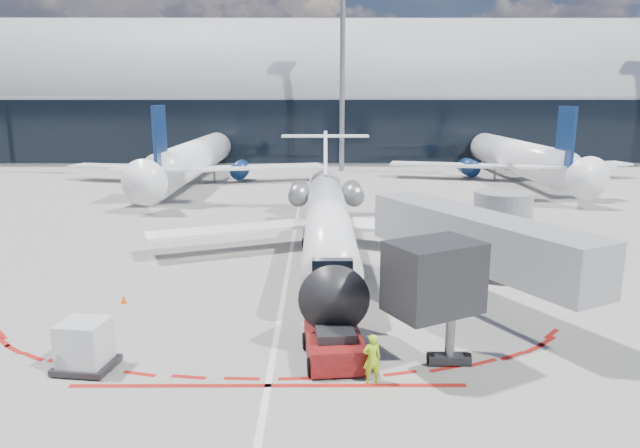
{
  "coord_description": "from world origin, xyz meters",
  "views": [
    {
      "loc": [
        1.77,
        -29.84,
        9.96
      ],
      "look_at": [
        1.89,
        3.47,
        2.49
      ],
      "focal_mm": 32.0,
      "sensor_mm": 36.0,
      "label": 1
    }
  ],
  "objects_px": {
    "pushback_tug": "(334,345)",
    "uld_container": "(85,346)",
    "ramp_worker": "(372,359)",
    "regional_jet": "(327,216)"
  },
  "relations": [
    {
      "from": "pushback_tug",
      "to": "regional_jet",
      "type": "bearing_deg",
      "value": 84.24
    },
    {
      "from": "regional_jet",
      "to": "uld_container",
      "type": "distance_m",
      "value": 18.74
    },
    {
      "from": "pushback_tug",
      "to": "uld_container",
      "type": "relative_size",
      "value": 2.4
    },
    {
      "from": "regional_jet",
      "to": "pushback_tug",
      "type": "xyz_separation_m",
      "value": [
        0.01,
        -15.49,
        -1.82
      ]
    },
    {
      "from": "regional_jet",
      "to": "pushback_tug",
      "type": "height_order",
      "value": "regional_jet"
    },
    {
      "from": "uld_container",
      "to": "regional_jet",
      "type": "bearing_deg",
      "value": 68.18
    },
    {
      "from": "pushback_tug",
      "to": "ramp_worker",
      "type": "xyz_separation_m",
      "value": [
        1.28,
        -1.77,
        0.31
      ]
    },
    {
      "from": "pushback_tug",
      "to": "uld_container",
      "type": "bearing_deg",
      "value": 178.76
    },
    {
      "from": "ramp_worker",
      "to": "uld_container",
      "type": "distance_m",
      "value": 10.59
    },
    {
      "from": "ramp_worker",
      "to": "regional_jet",
      "type": "bearing_deg",
      "value": -96.69
    }
  ]
}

